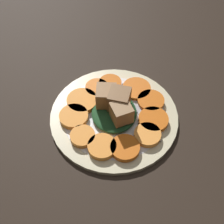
# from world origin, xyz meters

# --- Properties ---
(table_slab) EXTENTS (1.20, 1.20, 0.02)m
(table_slab) POSITION_xyz_m (0.00, 0.00, 0.01)
(table_slab) COLOR black
(table_slab) RESTS_ON ground
(plate) EXTENTS (0.28, 0.28, 0.01)m
(plate) POSITION_xyz_m (0.00, 0.00, 0.03)
(plate) COLOR beige
(plate) RESTS_ON table_slab
(carrot_slice_0) EXTENTS (0.06, 0.06, 0.01)m
(carrot_slice_0) POSITION_xyz_m (-0.01, 0.09, 0.04)
(carrot_slice_0) COLOR orange
(carrot_slice_0) RESTS_ON plate
(carrot_slice_1) EXTENTS (0.05, 0.05, 0.01)m
(carrot_slice_1) POSITION_xyz_m (-0.06, 0.06, 0.04)
(carrot_slice_1) COLOR orange
(carrot_slice_1) RESTS_ON plate
(carrot_slice_2) EXTENTS (0.06, 0.06, 0.01)m
(carrot_slice_2) POSITION_xyz_m (-0.09, 0.02, 0.04)
(carrot_slice_2) COLOR orange
(carrot_slice_2) RESTS_ON plate
(carrot_slice_3) EXTENTS (0.06, 0.06, 0.01)m
(carrot_slice_3) POSITION_xyz_m (-0.09, -0.02, 0.04)
(carrot_slice_3) COLOR #D76115
(carrot_slice_3) RESTS_ON plate
(carrot_slice_4) EXTENTS (0.06, 0.06, 0.01)m
(carrot_slice_4) POSITION_xyz_m (-0.06, -0.07, 0.04)
(carrot_slice_4) COLOR #F9953A
(carrot_slice_4) RESTS_ON plate
(carrot_slice_5) EXTENTS (0.06, 0.06, 0.01)m
(carrot_slice_5) POSITION_xyz_m (-0.02, -0.08, 0.04)
(carrot_slice_5) COLOR #D56013
(carrot_slice_5) RESTS_ON plate
(carrot_slice_6) EXTENTS (0.06, 0.06, 0.01)m
(carrot_slice_6) POSITION_xyz_m (0.03, -0.08, 0.04)
(carrot_slice_6) COLOR orange
(carrot_slice_6) RESTS_ON plate
(carrot_slice_7) EXTENTS (0.07, 0.07, 0.01)m
(carrot_slice_7) POSITION_xyz_m (0.07, -0.05, 0.04)
(carrot_slice_7) COLOR orange
(carrot_slice_7) RESTS_ON plate
(carrot_slice_8) EXTENTS (0.05, 0.05, 0.01)m
(carrot_slice_8) POSITION_xyz_m (0.09, 0.01, 0.04)
(carrot_slice_8) COLOR #D45F12
(carrot_slice_8) RESTS_ON plate
(carrot_slice_9) EXTENTS (0.05, 0.05, 0.01)m
(carrot_slice_9) POSITION_xyz_m (0.07, 0.04, 0.04)
(carrot_slice_9) COLOR orange
(carrot_slice_9) RESTS_ON plate
(carrot_slice_10) EXTENTS (0.07, 0.07, 0.01)m
(carrot_slice_10) POSITION_xyz_m (0.03, 0.07, 0.04)
(carrot_slice_10) COLOR orange
(carrot_slice_10) RESTS_ON plate
(center_pile) EXTENTS (0.11, 0.10, 0.06)m
(center_pile) POSITION_xyz_m (0.00, -0.00, 0.06)
(center_pile) COLOR #1E4723
(center_pile) RESTS_ON plate
(fork) EXTENTS (0.17, 0.08, 0.00)m
(fork) POSITION_xyz_m (0.01, -0.06, 0.03)
(fork) COLOR #B2B2B7
(fork) RESTS_ON plate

